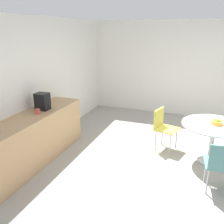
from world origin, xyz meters
name	(u,v)px	position (x,y,z in m)	size (l,w,h in m)	color
ground_plane	(185,167)	(0.00, 0.00, 0.00)	(6.00, 6.00, 0.00)	#9E998E
wall_back	(38,84)	(0.00, 3.00, 1.30)	(6.00, 0.10, 2.60)	white
wall_side_right	(198,70)	(3.00, 0.00, 1.30)	(0.10, 6.00, 2.60)	white
counter_block	(33,139)	(-0.76, 2.65, 0.45)	(2.60, 0.60, 0.90)	tan
round_table	(213,131)	(0.36, -0.41, 0.61)	(1.12, 1.12, 0.74)	silver
chair_yellow	(163,124)	(0.63, 0.53, 0.52)	(0.52, 0.52, 0.83)	silver
chair_teal	(221,162)	(-0.61, -0.51, 0.52)	(0.46, 0.46, 0.83)	silver
fruit_bowl	(217,122)	(0.36, -0.45, 0.79)	(0.20, 0.20, 0.11)	gold
mug_white	(37,111)	(-0.62, 2.59, 0.95)	(0.13, 0.08, 0.09)	#D84C4C
coffee_maker	(42,101)	(-0.37, 2.65, 1.06)	(0.20, 0.24, 0.32)	black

